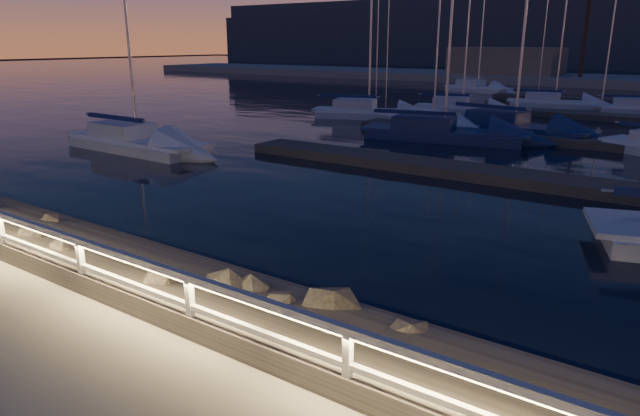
# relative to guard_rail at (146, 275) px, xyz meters

# --- Properties ---
(ground) EXTENTS (400.00, 400.00, 0.00)m
(ground) POSITION_rel_guard_rail_xyz_m (0.07, 0.00, -0.77)
(ground) COLOR #A19D92
(ground) RESTS_ON ground
(harbor_water) EXTENTS (400.00, 440.00, 0.60)m
(harbor_water) POSITION_rel_guard_rail_xyz_m (0.07, 31.22, -1.74)
(harbor_water) COLOR black
(harbor_water) RESTS_ON ground
(guard_rail) EXTENTS (44.11, 0.12, 1.06)m
(guard_rail) POSITION_rel_guard_rail_xyz_m (0.00, 0.00, 0.00)
(guard_rail) COLOR white
(guard_rail) RESTS_ON ground
(riprap) EXTENTS (35.19, 3.04, 1.37)m
(riprap) POSITION_rel_guard_rail_xyz_m (-2.89, 1.07, -0.90)
(riprap) COLOR slate
(riprap) RESTS_ON ground
(floating_docks) EXTENTS (22.00, 36.00, 0.40)m
(floating_docks) POSITION_rel_guard_rail_xyz_m (0.07, 32.50, -1.17)
(floating_docks) COLOR #5C554C
(floating_docks) RESTS_ON ground
(distant_hills) EXTENTS (230.00, 37.50, 18.00)m
(distant_hills) POSITION_rel_guard_rail_xyz_m (-22.06, 133.69, 3.96)
(distant_hills) COLOR #323E4D
(distant_hills) RESTS_ON ground
(sailboat_b) EXTENTS (8.62, 2.71, 14.60)m
(sailboat_b) POSITION_rel_guard_rail_xyz_m (-16.21, 12.00, -0.90)
(sailboat_b) COLOR silver
(sailboat_b) RESTS_ON ground
(sailboat_e) EXTENTS (8.13, 4.67, 13.46)m
(sailboat_e) POSITION_rel_guard_rail_xyz_m (-13.18, 29.30, -0.90)
(sailboat_e) COLOR silver
(sailboat_e) RESTS_ON ground
(sailboat_f) EXTENTS (6.92, 4.20, 11.44)m
(sailboat_f) POSITION_rel_guard_rail_xyz_m (-7.43, 27.66, -0.97)
(sailboat_f) COLOR silver
(sailboat_f) RESTS_ON ground
(sailboat_g) EXTENTS (9.24, 4.46, 15.13)m
(sailboat_g) POSITION_rel_guard_rail_xyz_m (-5.02, 23.53, -0.92)
(sailboat_g) COLOR navy
(sailboat_g) RESTS_ON ground
(sailboat_i) EXTENTS (7.26, 3.78, 11.99)m
(sailboat_i) POSITION_rel_guard_rail_xyz_m (-8.89, 35.92, -0.94)
(sailboat_i) COLOR silver
(sailboat_i) RESTS_ON ground
(sailboat_j) EXTENTS (9.00, 3.92, 14.84)m
(sailboat_j) POSITION_rel_guard_rail_xyz_m (-2.45, 27.67, -0.90)
(sailboat_j) COLOR navy
(sailboat_j) RESTS_ON ground
(sailboat_m) EXTENTS (7.87, 4.28, 12.99)m
(sailboat_m) POSITION_rel_guard_rail_xyz_m (-14.81, 55.06, -0.92)
(sailboat_m) COLOR silver
(sailboat_m) RESTS_ON ground
(sailboat_n) EXTENTS (7.71, 3.72, 12.68)m
(sailboat_n) POSITION_rel_guard_rail_xyz_m (-4.23, 44.10, -0.95)
(sailboat_n) COLOR silver
(sailboat_n) RESTS_ON ground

